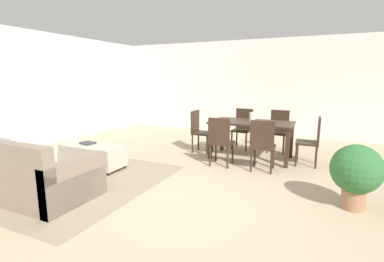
# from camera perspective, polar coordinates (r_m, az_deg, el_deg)

# --- Properties ---
(ground_plane) EXTENTS (10.80, 10.80, 0.00)m
(ground_plane) POSITION_cam_1_polar(r_m,az_deg,el_deg) (4.06, -1.65, -12.96)
(ground_plane) COLOR tan
(wall_back) EXTENTS (9.00, 0.12, 2.70)m
(wall_back) POSITION_cam_1_polar(r_m,az_deg,el_deg) (8.50, 13.75, 8.49)
(wall_back) COLOR silver
(wall_back) RESTS_ON ground_plane
(wall_left) EXTENTS (0.12, 11.00, 2.70)m
(wall_left) POSITION_cam_1_polar(r_m,az_deg,el_deg) (7.27, -33.48, 6.72)
(wall_left) COLOR silver
(wall_left) RESTS_ON ground_plane
(area_rug) EXTENTS (3.00, 2.80, 0.01)m
(area_rug) POSITION_cam_1_polar(r_m,az_deg,el_deg) (5.14, -24.13, -8.73)
(area_rug) COLOR gray
(area_rug) RESTS_ON ground_plane
(couch) EXTENTS (2.03, 0.98, 0.86)m
(couch) POSITION_cam_1_polar(r_m,az_deg,el_deg) (4.67, -30.86, -7.51)
(couch) COLOR gray
(couch) RESTS_ON ground_plane
(ottoman_table) EXTENTS (1.15, 0.53, 0.43)m
(ottoman_table) POSITION_cam_1_polar(r_m,az_deg,el_deg) (5.47, -19.29, -4.59)
(ottoman_table) COLOR #B7AD9E
(ottoman_table) RESTS_ON ground_plane
(dining_table) EXTENTS (1.62, 0.87, 0.76)m
(dining_table) POSITION_cam_1_polar(r_m,az_deg,el_deg) (5.85, 11.88, 0.95)
(dining_table) COLOR #332319
(dining_table) RESTS_ON ground_plane
(dining_chair_near_left) EXTENTS (0.41, 0.41, 0.92)m
(dining_chair_near_left) POSITION_cam_1_polar(r_m,az_deg,el_deg) (5.24, 5.74, -1.60)
(dining_chair_near_left) COLOR #332319
(dining_chair_near_left) RESTS_ON ground_plane
(dining_chair_near_right) EXTENTS (0.42, 0.42, 0.92)m
(dining_chair_near_right) POSITION_cam_1_polar(r_m,az_deg,el_deg) (5.06, 14.03, -2.31)
(dining_chair_near_right) COLOR #332319
(dining_chair_near_right) RESTS_ON ground_plane
(dining_chair_far_left) EXTENTS (0.42, 0.42, 0.92)m
(dining_chair_far_left) POSITION_cam_1_polar(r_m,az_deg,el_deg) (6.70, 10.19, 0.97)
(dining_chair_far_left) COLOR #332319
(dining_chair_far_left) RESTS_ON ground_plane
(dining_chair_far_right) EXTENTS (0.42, 0.42, 0.92)m
(dining_chair_far_right) POSITION_cam_1_polar(r_m,az_deg,el_deg) (6.58, 17.02, 0.50)
(dining_chair_far_right) COLOR #332319
(dining_chair_far_right) RESTS_ON ground_plane
(dining_chair_head_east) EXTENTS (0.41, 0.41, 0.92)m
(dining_chair_head_east) POSITION_cam_1_polar(r_m,az_deg,el_deg) (5.71, 23.08, -1.39)
(dining_chair_head_east) COLOR #332319
(dining_chair_head_east) RESTS_ON ground_plane
(dining_chair_head_west) EXTENTS (0.41, 0.41, 0.92)m
(dining_chair_head_west) POSITION_cam_1_polar(r_m,az_deg,el_deg) (6.25, 1.44, 0.44)
(dining_chair_head_west) COLOR #332319
(dining_chair_head_west) RESTS_ON ground_plane
(vase_centerpiece) EXTENTS (0.11, 0.11, 0.18)m
(vase_centerpiece) POSITION_cam_1_polar(r_m,az_deg,el_deg) (5.85, 12.00, 2.80)
(vase_centerpiece) COLOR silver
(vase_centerpiece) RESTS_ON dining_table
(book_on_ottoman) EXTENTS (0.29, 0.25, 0.03)m
(book_on_ottoman) POSITION_cam_1_polar(r_m,az_deg,el_deg) (5.55, -20.25, -2.28)
(book_on_ottoman) COLOR #333338
(book_on_ottoman) RESTS_ON ottoman_table
(potted_plant) EXTENTS (0.61, 0.61, 0.83)m
(potted_plant) POSITION_cam_1_polar(r_m,az_deg,el_deg) (4.08, 30.14, -7.06)
(potted_plant) COLOR #996B4C
(potted_plant) RESTS_ON ground_plane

